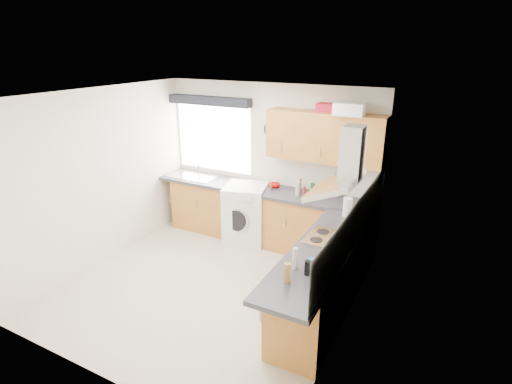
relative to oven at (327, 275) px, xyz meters
The scene contains 36 objects.
ground_plane 1.59m from the oven, 168.69° to the right, with size 3.60×3.60×0.00m, color beige.
ceiling 2.58m from the oven, 168.69° to the right, with size 3.60×3.60×0.02m, color white.
wall_back 2.28m from the oven, 135.00° to the left, with size 3.60×0.02×2.50m, color silver.
wall_front 2.71m from the oven, 125.54° to the right, with size 3.60×0.02×2.50m, color silver.
wall_left 3.41m from the oven, behind, with size 0.02×3.60×2.50m, color silver.
wall_right 0.93m from the oven, 45.00° to the right, with size 0.02×3.60×2.50m, color silver.
window 3.16m from the oven, 149.70° to the left, with size 1.40×0.02×1.10m, color silver.
window_blind 3.40m from the oven, 151.23° to the left, with size 1.50×0.18×0.14m, color black.
splashback 0.81m from the oven, ahead, with size 0.01×3.00×0.54m, color white.
base_cab_back 2.01m from the oven, 142.90° to the left, with size 3.00×0.58×0.86m, color #9F6326.
base_cab_corner 1.20m from the oven, 90.00° to the left, with size 0.60×0.60×0.86m, color #9F6326.
base_cab_right 0.15m from the oven, 86.19° to the right, with size 0.58×2.10×0.86m, color #9F6326.
worktop_back 1.98m from the oven, 141.34° to the left, with size 3.60×0.62×0.05m, color #2B2A2F.
worktop_right 0.55m from the oven, 90.00° to the right, with size 0.62×2.42×0.05m, color #2B2A2F.
sink 3.12m from the oven, 157.02° to the left, with size 0.84×0.46×0.10m, color #ABAEB0, non-canonical shape.
oven is the anchor object (origin of this frame).
hob_plate 0.49m from the oven, 90.00° to the left, with size 0.52×0.52×0.01m, color #ABAEB0.
extractor_hood 1.35m from the oven, ahead, with size 0.52×0.78×0.66m, color #ABAEB0, non-canonical shape.
upper_cabinets 1.99m from the oven, 112.54° to the left, with size 1.70×0.35×0.70m, color #9F6326.
washing_machine 2.04m from the oven, 147.42° to the left, with size 0.64×0.62×0.94m, color silver.
wall_clock 2.47m from the oven, 134.80° to the left, with size 0.28×0.28×0.04m, color black.
casserole 2.19m from the oven, 99.40° to the left, with size 0.39×0.28×0.16m, color silver.
storage_box 2.33m from the oven, 112.45° to the left, with size 0.25×0.21×0.12m, color #AE152A.
utensil_pot 1.55m from the oven, 104.04° to the left, with size 0.11×0.11×0.15m, color gray.
kitchen_roll 0.97m from the oven, 90.20° to the left, with size 0.12×0.12×0.25m, color silver.
tomato_cluster 1.97m from the oven, 134.65° to the left, with size 0.16×0.16×0.07m, color #BD0103, non-canonical shape.
jar_0 1.50m from the oven, 115.32° to the left, with size 0.06×0.06×0.09m, color gray.
jar_1 1.52m from the oven, 118.12° to the left, with size 0.07×0.07×0.20m, color #174018.
jar_2 1.43m from the oven, 123.81° to the left, with size 0.04×0.04×0.18m, color maroon.
jar_3 1.58m from the oven, 126.57° to the left, with size 0.07×0.07×0.22m, color #AEA894.
jar_4 1.74m from the oven, 123.62° to the left, with size 0.04×0.04×0.19m, color brown.
jar_5 1.86m from the oven, 137.91° to the left, with size 0.04×0.04×0.10m, color brown.
bottle_0 1.01m from the oven, 87.45° to the right, with size 0.05×0.05×0.15m, color black.
bottle_1 0.97m from the oven, 85.50° to the right, with size 0.07×0.07×0.16m, color #1B5B85.
bottle_2 1.00m from the oven, 97.96° to the right, with size 0.05×0.05×0.23m, color #BEB2A2.
bottle_3 1.20m from the oven, 94.77° to the right, with size 0.07×0.07×0.20m, color olive.
Camera 1 is at (2.66, -3.79, 3.03)m, focal length 28.00 mm.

